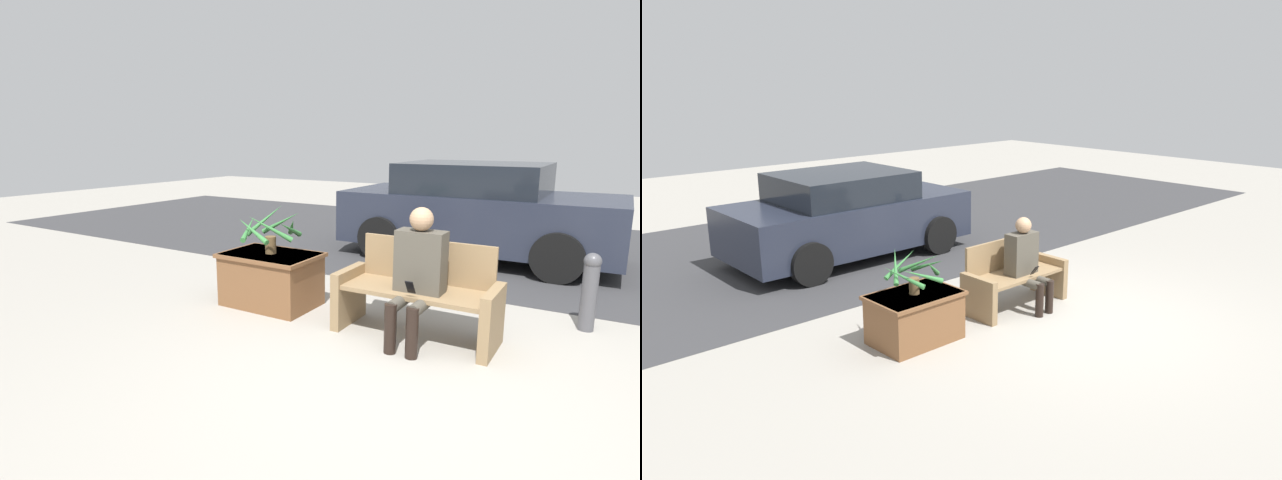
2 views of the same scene
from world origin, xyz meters
TOP-DOWN VIEW (x-y plane):
  - ground_plane at (0.00, 0.00)m, footprint 30.00×30.00m
  - road_surface at (0.00, 5.25)m, footprint 20.00×6.00m
  - bench at (-0.20, 0.92)m, footprint 1.45×0.58m
  - person_seated at (-0.15, 0.74)m, footprint 0.42×0.57m
  - planter_box at (-1.85, 0.90)m, footprint 1.01×0.71m
  - potted_plant at (-1.84, 0.90)m, footprint 0.70×0.69m
  - parked_car at (-0.55, 4.32)m, footprint 3.91×1.98m
  - bollard_post at (1.13, 1.85)m, footprint 0.15×0.15m

SIDE VIEW (x-z plane):
  - ground_plane at x=0.00m, z-range 0.00..0.00m
  - road_surface at x=0.00m, z-range 0.00..0.01m
  - planter_box at x=-1.85m, z-range 0.02..0.59m
  - bench at x=-0.20m, z-range -0.04..0.82m
  - bollard_post at x=1.13m, z-range 0.02..0.77m
  - person_seated at x=-0.15m, z-range 0.06..1.27m
  - parked_car at x=-0.55m, z-range 0.00..1.42m
  - potted_plant at x=-1.84m, z-range 0.58..1.08m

